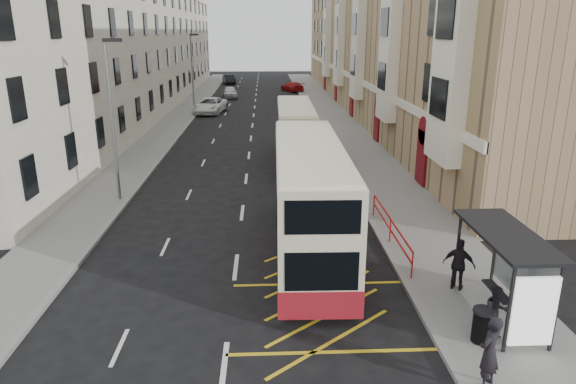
{
  "coord_description": "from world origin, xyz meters",
  "views": [
    {
      "loc": [
        1.17,
        -13.6,
        8.5
      ],
      "look_at": [
        2.11,
        7.07,
        1.95
      ],
      "focal_mm": 32.0,
      "sensor_mm": 36.0,
      "label": 1
    }
  ],
  "objects_px": {
    "bus_shelter": "(515,261)",
    "car_red": "(292,87)",
    "double_decker_front": "(309,199)",
    "pedestrian_near": "(489,352)",
    "pedestrian_far": "(459,264)",
    "white_van": "(210,106)",
    "car_silver": "(230,92)",
    "car_dark": "(229,79)",
    "litter_bin": "(482,325)",
    "street_lamp_near": "(112,112)",
    "pedestrian_mid": "(496,313)",
    "double_decker_rear": "(295,134)",
    "street_lamp_far": "(193,69)"
  },
  "relations": [
    {
      "from": "bus_shelter",
      "to": "double_decker_front",
      "type": "xyz_separation_m",
      "value": [
        -5.5,
        5.54,
        0.11
      ]
    },
    {
      "from": "bus_shelter",
      "to": "litter_bin",
      "type": "bearing_deg",
      "value": -140.69
    },
    {
      "from": "street_lamp_far",
      "to": "double_decker_rear",
      "type": "height_order",
      "value": "street_lamp_far"
    },
    {
      "from": "white_van",
      "to": "car_red",
      "type": "distance_m",
      "value": 22.23
    },
    {
      "from": "double_decker_front",
      "to": "litter_bin",
      "type": "height_order",
      "value": "double_decker_front"
    },
    {
      "from": "pedestrian_far",
      "to": "car_red",
      "type": "height_order",
      "value": "pedestrian_far"
    },
    {
      "from": "double_decker_front",
      "to": "car_dark",
      "type": "xyz_separation_m",
      "value": [
        -7.51,
        67.61,
        -1.49
      ]
    },
    {
      "from": "bus_shelter",
      "to": "pedestrian_near",
      "type": "relative_size",
      "value": 2.23
    },
    {
      "from": "bus_shelter",
      "to": "car_dark",
      "type": "height_order",
      "value": "bus_shelter"
    },
    {
      "from": "pedestrian_mid",
      "to": "car_red",
      "type": "bearing_deg",
      "value": 86.47
    },
    {
      "from": "pedestrian_near",
      "to": "pedestrian_mid",
      "type": "bearing_deg",
      "value": -156.54
    },
    {
      "from": "bus_shelter",
      "to": "double_decker_front",
      "type": "height_order",
      "value": "double_decker_front"
    },
    {
      "from": "double_decker_front",
      "to": "car_silver",
      "type": "bearing_deg",
      "value": 98.27
    },
    {
      "from": "bus_shelter",
      "to": "car_red",
      "type": "xyz_separation_m",
      "value": [
        -3.14,
        61.88,
        -1.43
      ]
    },
    {
      "from": "bus_shelter",
      "to": "car_silver",
      "type": "distance_m",
      "value": 56.1
    },
    {
      "from": "street_lamp_near",
      "to": "pedestrian_near",
      "type": "relative_size",
      "value": 4.19
    },
    {
      "from": "double_decker_front",
      "to": "white_van",
      "type": "distance_m",
      "value": 37.2
    },
    {
      "from": "double_decker_front",
      "to": "white_van",
      "type": "bearing_deg",
      "value": 102.72
    },
    {
      "from": "car_dark",
      "to": "car_red",
      "type": "height_order",
      "value": "car_dark"
    },
    {
      "from": "bus_shelter",
      "to": "street_lamp_near",
      "type": "height_order",
      "value": "street_lamp_near"
    },
    {
      "from": "street_lamp_near",
      "to": "white_van",
      "type": "bearing_deg",
      "value": 86.68
    },
    {
      "from": "double_decker_rear",
      "to": "car_silver",
      "type": "bearing_deg",
      "value": 101.55
    },
    {
      "from": "pedestrian_mid",
      "to": "pedestrian_far",
      "type": "xyz_separation_m",
      "value": [
        -0.0,
        2.88,
        0.1
      ]
    },
    {
      "from": "litter_bin",
      "to": "bus_shelter",
      "type": "bearing_deg",
      "value": 39.31
    },
    {
      "from": "bus_shelter",
      "to": "car_red",
      "type": "distance_m",
      "value": 61.98
    },
    {
      "from": "double_decker_front",
      "to": "pedestrian_mid",
      "type": "height_order",
      "value": "double_decker_front"
    },
    {
      "from": "litter_bin",
      "to": "pedestrian_near",
      "type": "bearing_deg",
      "value": -109.23
    },
    {
      "from": "street_lamp_far",
      "to": "double_decker_front",
      "type": "relative_size",
      "value": 0.72
    },
    {
      "from": "car_silver",
      "to": "car_dark",
      "type": "relative_size",
      "value": 0.95
    },
    {
      "from": "street_lamp_far",
      "to": "pedestrian_near",
      "type": "relative_size",
      "value": 4.19
    },
    {
      "from": "pedestrian_mid",
      "to": "double_decker_front",
      "type": "bearing_deg",
      "value": 120.94
    },
    {
      "from": "double_decker_rear",
      "to": "car_dark",
      "type": "bearing_deg",
      "value": 99.37
    },
    {
      "from": "street_lamp_near",
      "to": "car_silver",
      "type": "height_order",
      "value": "street_lamp_near"
    },
    {
      "from": "pedestrian_far",
      "to": "pedestrian_near",
      "type": "bearing_deg",
      "value": 108.59
    },
    {
      "from": "street_lamp_far",
      "to": "double_decker_rear",
      "type": "distance_m",
      "value": 24.61
    },
    {
      "from": "pedestrian_near",
      "to": "car_red",
      "type": "relative_size",
      "value": 0.39
    },
    {
      "from": "bus_shelter",
      "to": "pedestrian_near",
      "type": "height_order",
      "value": "bus_shelter"
    },
    {
      "from": "litter_bin",
      "to": "white_van",
      "type": "xyz_separation_m",
      "value": [
        -11.78,
        42.93,
        0.15
      ]
    },
    {
      "from": "street_lamp_near",
      "to": "pedestrian_near",
      "type": "height_order",
      "value": "street_lamp_near"
    },
    {
      "from": "white_van",
      "to": "double_decker_rear",
      "type": "bearing_deg",
      "value": -60.86
    },
    {
      "from": "bus_shelter",
      "to": "car_dark",
      "type": "xyz_separation_m",
      "value": [
        -13.01,
        73.15,
        -1.38
      ]
    },
    {
      "from": "double_decker_rear",
      "to": "litter_bin",
      "type": "distance_m",
      "value": 21.25
    },
    {
      "from": "bus_shelter",
      "to": "pedestrian_far",
      "type": "distance_m",
      "value": 2.45
    },
    {
      "from": "double_decker_rear",
      "to": "pedestrian_near",
      "type": "distance_m",
      "value": 22.95
    },
    {
      "from": "white_van",
      "to": "bus_shelter",
      "type": "bearing_deg",
      "value": -63.09
    },
    {
      "from": "street_lamp_near",
      "to": "litter_bin",
      "type": "relative_size",
      "value": 8.0
    },
    {
      "from": "car_red",
      "to": "pedestrian_near",
      "type": "bearing_deg",
      "value": 70.55
    },
    {
      "from": "street_lamp_near",
      "to": "double_decker_front",
      "type": "bearing_deg",
      "value": -36.72
    },
    {
      "from": "double_decker_front",
      "to": "pedestrian_near",
      "type": "relative_size",
      "value": 5.83
    },
    {
      "from": "litter_bin",
      "to": "car_dark",
      "type": "xyz_separation_m",
      "value": [
        -11.82,
        74.13,
        0.09
      ]
    }
  ]
}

